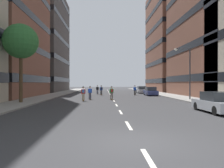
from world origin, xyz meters
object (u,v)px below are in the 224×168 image
skater_0 (112,92)px  skater_5 (135,90)px  skater_2 (101,89)px  skater_4 (97,89)px  parked_car_mid (151,92)px  streetlamp_right (187,68)px  skater_1 (83,93)px  skater_3 (90,92)px  street_tree_near (21,42)px  parked_car_near (142,90)px  parked_car_far (216,103)px

skater_0 → skater_5: 11.59m
skater_2 → skater_4: size_ratio=1.00×
parked_car_mid → streetlamp_right: 11.20m
skater_0 → skater_1: 3.92m
skater_0 → skater_3: same height
street_tree_near → streetlamp_right: bearing=10.3°
street_tree_near → parked_car_near: bearing=52.8°
street_tree_near → skater_2: street_tree_near is taller
parked_car_near → skater_3: skater_3 is taller
skater_3 → skater_5: (7.45, 10.04, 0.00)m
parked_car_far → skater_0: skater_0 is taller
skater_1 → skater_3: size_ratio=1.00×
skater_1 → skater_5: (8.12, 12.38, -0.03)m
skater_4 → parked_car_far: bearing=-70.4°
skater_1 → skater_5: 14.80m
street_tree_near → skater_2: bearing=61.9°
parked_car_mid → skater_3: skater_3 is taller
parked_car_near → street_tree_near: bearing=-127.2°
streetlamp_right → skater_2: streetlamp_right is taller
street_tree_near → skater_0: 12.19m
skater_4 → skater_1: bearing=-94.6°
street_tree_near → parked_car_mid: bearing=39.3°
parked_car_far → skater_1: size_ratio=2.47×
parked_car_mid → streetlamp_right: (2.33, -10.40, 3.44)m
skater_2 → skater_5: same height
skater_1 → skater_3: same height
parked_car_far → skater_4: size_ratio=2.47×
parked_car_far → streetlamp_right: bearing=78.3°
skater_5 → parked_car_mid: bearing=-26.7°
skater_1 → skater_4: (1.26, 15.89, 0.00)m
skater_2 → parked_car_near: bearing=37.7°
parked_car_near → skater_4: skater_4 is taller
parked_car_far → skater_2: bearing=110.2°
skater_3 → street_tree_near: bearing=-143.5°
skater_0 → skater_4: bearing=99.0°
parked_car_far → skater_1: bearing=135.3°
parked_car_mid → skater_0: bearing=-127.5°
skater_2 → skater_4: 3.13m
skater_3 → skater_4: size_ratio=1.00×
parked_car_mid → skater_3: (-10.02, -8.75, 0.29)m
skater_2 → skater_3: same height
streetlamp_right → parked_car_near: bearing=97.1°
streetlamp_right → skater_4: streetlamp_right is taller
streetlamp_right → skater_4: bearing=127.7°
skater_4 → skater_5: (6.85, -3.51, -0.03)m
parked_car_far → street_tree_near: 19.58m
street_tree_near → skater_3: 10.33m
skater_1 → skater_3: bearing=74.3°
parked_car_far → skater_2: 24.97m
street_tree_near → streetlamp_right: size_ratio=1.28×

